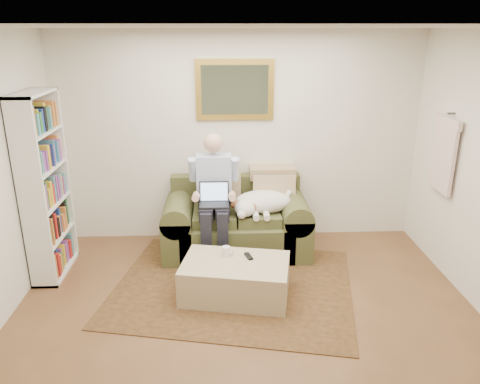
{
  "coord_description": "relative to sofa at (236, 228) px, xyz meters",
  "views": [
    {
      "loc": [
        -0.22,
        -3.2,
        2.59
      ],
      "look_at": [
        -0.02,
        1.48,
        0.95
      ],
      "focal_mm": 35.0,
      "sensor_mm": 36.0,
      "label": 1
    }
  ],
  "objects": [
    {
      "name": "room_shell",
      "position": [
        0.04,
        -1.67,
        1.0
      ],
      "size": [
        4.51,
        5.0,
        2.61
      ],
      "color": "brown",
      "rests_on": "ground"
    },
    {
      "name": "rug",
      "position": [
        -0.06,
        -0.86,
        -0.3
      ],
      "size": [
        2.8,
        2.42,
        0.01
      ],
      "primitive_type": "cube",
      "rotation": [
        0.0,
        0.0,
        -0.2
      ],
      "color": "#322314",
      "rests_on": "room_shell"
    },
    {
      "name": "sofa",
      "position": [
        0.0,
        0.0,
        0.0
      ],
      "size": [
        1.74,
        0.88,
        1.04
      ],
      "color": "#484A27",
      "rests_on": "room_shell"
    },
    {
      "name": "seated_man",
      "position": [
        -0.26,
        -0.16,
        0.43
      ],
      "size": [
        0.57,
        0.82,
        1.46
      ],
      "primitive_type": null,
      "color": "#8C9AD8",
      "rests_on": "sofa"
    },
    {
      "name": "laptop",
      "position": [
        -0.26,
        -0.23,
        0.47
      ],
      "size": [
        0.34,
        0.27,
        0.24
      ],
      "color": "black",
      "rests_on": "seated_man"
    },
    {
      "name": "sleeping_dog",
      "position": [
        0.31,
        -0.09,
        0.37
      ],
      "size": [
        0.72,
        0.45,
        0.27
      ],
      "primitive_type": null,
      "color": "white",
      "rests_on": "sofa"
    },
    {
      "name": "ottoman",
      "position": [
        -0.05,
        -1.05,
        -0.11
      ],
      "size": [
        1.16,
        0.86,
        0.38
      ],
      "primitive_type": "cube",
      "rotation": [
        0.0,
        0.0,
        -0.19
      ],
      "color": "#C9B086",
      "rests_on": "room_shell"
    },
    {
      "name": "coffee_mug",
      "position": [
        -0.14,
        -0.9,
        0.13
      ],
      "size": [
        0.08,
        0.08,
        0.1
      ],
      "primitive_type": "cylinder",
      "color": "white",
      "rests_on": "ottoman"
    },
    {
      "name": "tv_remote",
      "position": [
        0.09,
        -0.95,
        0.09
      ],
      "size": [
        0.09,
        0.16,
        0.02
      ],
      "primitive_type": "cube",
      "rotation": [
        0.0,
        0.0,
        0.28
      ],
      "color": "black",
      "rests_on": "ottoman"
    },
    {
      "name": "bookshelf",
      "position": [
        -2.06,
        -0.43,
        0.7
      ],
      "size": [
        0.28,
        0.8,
        2.0
      ],
      "primitive_type": null,
      "color": "white",
      "rests_on": "room_shell"
    },
    {
      "name": "wall_mirror",
      "position": [
        0.0,
        0.45,
        1.6
      ],
      "size": [
        0.94,
        0.04,
        0.72
      ],
      "color": "gold",
      "rests_on": "room_shell"
    },
    {
      "name": "hanging_shirt",
      "position": [
        2.23,
        -0.43,
        1.05
      ],
      "size": [
        0.06,
        0.52,
        0.9
      ],
      "primitive_type": null,
      "color": "beige",
      "rests_on": "room_shell"
    }
  ]
}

